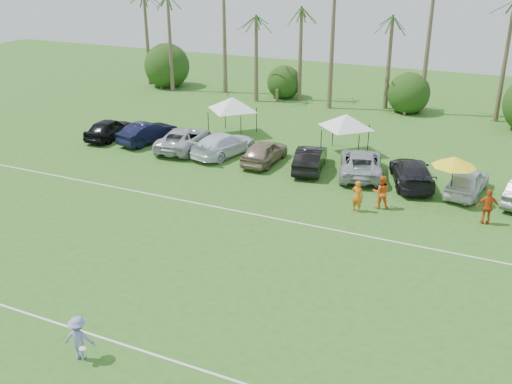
% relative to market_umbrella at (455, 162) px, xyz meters
% --- Properties ---
extents(ground, '(120.00, 120.00, 0.00)m').
position_rel_market_umbrella_xyz_m(ground, '(-12.05, -20.08, -2.43)').
color(ground, '#31631D').
rests_on(ground, ground).
extents(field_lines, '(80.00, 12.10, 0.01)m').
position_rel_market_umbrella_xyz_m(field_lines, '(-12.05, -12.08, -2.43)').
color(field_lines, white).
rests_on(field_lines, ground).
extents(palm_tree_0, '(2.40, 2.40, 8.90)m').
position_rel_market_umbrella_xyz_m(palm_tree_0, '(-34.05, 17.92, 5.05)').
color(palm_tree_0, brown).
rests_on(palm_tree_0, ground).
extents(palm_tree_1, '(2.40, 2.40, 9.90)m').
position_rel_market_umbrella_xyz_m(palm_tree_1, '(-29.05, 17.92, 5.92)').
color(palm_tree_1, brown).
rests_on(palm_tree_1, ground).
extents(palm_tree_4, '(2.40, 2.40, 8.90)m').
position_rel_market_umbrella_xyz_m(palm_tree_4, '(-16.05, 17.92, 5.05)').
color(palm_tree_4, brown).
rests_on(palm_tree_4, ground).
extents(palm_tree_5, '(2.40, 2.40, 9.90)m').
position_rel_market_umbrella_xyz_m(palm_tree_5, '(-12.05, 17.92, 5.92)').
color(palm_tree_5, brown).
rests_on(palm_tree_5, ground).
extents(palm_tree_6, '(2.40, 2.40, 10.90)m').
position_rel_market_umbrella_xyz_m(palm_tree_6, '(-8.05, 17.92, 6.78)').
color(palm_tree_6, brown).
rests_on(palm_tree_6, ground).
extents(palm_tree_8, '(2.40, 2.40, 8.90)m').
position_rel_market_umbrella_xyz_m(palm_tree_8, '(0.95, 17.92, 5.05)').
color(palm_tree_8, brown).
rests_on(palm_tree_8, ground).
extents(bush_tree_0, '(4.00, 4.00, 4.00)m').
position_rel_market_umbrella_xyz_m(bush_tree_0, '(-31.05, 18.92, -0.63)').
color(bush_tree_0, brown).
rests_on(bush_tree_0, ground).
extents(bush_tree_1, '(4.00, 4.00, 4.00)m').
position_rel_market_umbrella_xyz_m(bush_tree_1, '(-18.05, 18.92, -0.63)').
color(bush_tree_1, brown).
rests_on(bush_tree_1, ground).
extents(bush_tree_2, '(4.00, 4.00, 4.00)m').
position_rel_market_umbrella_xyz_m(bush_tree_2, '(-6.05, 18.92, -0.63)').
color(bush_tree_2, brown).
rests_on(bush_tree_2, ground).
extents(sideline_player_a, '(0.71, 0.54, 1.77)m').
position_rel_market_umbrella_xyz_m(sideline_player_a, '(-4.42, -3.34, -1.55)').
color(sideline_player_a, orange).
rests_on(sideline_player_a, ground).
extents(sideline_player_b, '(1.12, 1.00, 1.89)m').
position_rel_market_umbrella_xyz_m(sideline_player_b, '(-3.36, -2.38, -1.49)').
color(sideline_player_b, orange).
rests_on(sideline_player_b, ground).
extents(sideline_player_c, '(1.20, 0.71, 1.91)m').
position_rel_market_umbrella_xyz_m(sideline_player_c, '(2.08, -2.09, -1.48)').
color(sideline_player_c, '#CF4F17').
rests_on(sideline_player_c, ground).
extents(canopy_tent_left, '(4.24, 4.24, 3.44)m').
position_rel_market_umbrella_xyz_m(canopy_tent_left, '(-16.93, 6.47, 0.51)').
color(canopy_tent_left, black).
rests_on(canopy_tent_left, ground).
extents(canopy_tent_right, '(4.07, 4.07, 3.30)m').
position_rel_market_umbrella_xyz_m(canopy_tent_right, '(-7.81, 5.76, 0.39)').
color(canopy_tent_right, black).
rests_on(canopy_tent_right, ground).
extents(market_umbrella, '(2.44, 2.44, 2.71)m').
position_rel_market_umbrella_xyz_m(market_umbrella, '(0.00, 0.00, 0.00)').
color(market_umbrella, black).
rests_on(market_umbrella, ground).
extents(frisbee_player, '(1.21, 0.91, 1.66)m').
position_rel_market_umbrella_xyz_m(frisbee_player, '(-9.78, -19.27, -1.60)').
color(frisbee_player, '#888BC1').
rests_on(frisbee_player, ground).
extents(parked_car_0, '(2.08, 4.66, 1.56)m').
position_rel_market_umbrella_xyz_m(parked_car_0, '(-24.94, 1.69, -1.65)').
color(parked_car_0, black).
rests_on(parked_car_0, ground).
extents(parked_car_1, '(2.70, 4.98, 1.56)m').
position_rel_market_umbrella_xyz_m(parked_car_1, '(-21.73, 2.09, -1.65)').
color(parked_car_1, black).
rests_on(parked_car_1, ground).
extents(parked_car_2, '(3.34, 5.91, 1.56)m').
position_rel_market_umbrella_xyz_m(parked_car_2, '(-18.52, 1.90, -1.65)').
color(parked_car_2, '#B4B6BC').
rests_on(parked_car_2, ground).
extents(parked_car_3, '(3.34, 5.72, 1.56)m').
position_rel_market_umbrella_xyz_m(parked_car_3, '(-15.32, 1.94, -1.65)').
color(parked_car_3, white).
rests_on(parked_car_3, ground).
extents(parked_car_4, '(1.88, 4.59, 1.56)m').
position_rel_market_umbrella_xyz_m(parked_car_4, '(-12.11, 1.63, -1.65)').
color(parked_car_4, gray).
rests_on(parked_car_4, ground).
extents(parked_car_5, '(2.52, 4.95, 1.56)m').
position_rel_market_umbrella_xyz_m(parked_car_5, '(-8.90, 1.65, -1.65)').
color(parked_car_5, black).
rests_on(parked_car_5, ground).
extents(parked_car_6, '(3.96, 6.08, 1.56)m').
position_rel_market_umbrella_xyz_m(parked_car_6, '(-5.69, 2.16, -1.65)').
color(parked_car_6, '#A2A7AC').
rests_on(parked_car_6, ground).
extents(parked_car_7, '(3.81, 5.78, 1.56)m').
position_rel_market_umbrella_xyz_m(parked_car_7, '(-2.49, 1.86, -1.65)').
color(parked_car_7, black).
rests_on(parked_car_7, ground).
extents(parked_car_8, '(2.40, 4.77, 1.56)m').
position_rel_market_umbrella_xyz_m(parked_car_8, '(0.72, 1.70, -1.65)').
color(parked_car_8, silver).
rests_on(parked_car_8, ground).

